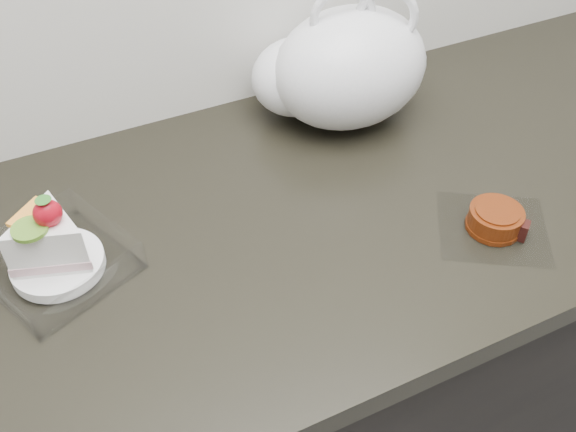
{
  "coord_description": "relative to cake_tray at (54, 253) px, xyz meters",
  "views": [
    {
      "loc": [
        -0.31,
        1.06,
        1.56
      ],
      "look_at": [
        -0.03,
        1.65,
        0.94
      ],
      "focal_mm": 40.0,
      "sensor_mm": 36.0,
      "label": 1
    }
  ],
  "objects": [
    {
      "name": "cake_tray",
      "position": [
        0.0,
        0.0,
        0.0
      ],
      "size": [
        0.22,
        0.22,
        0.13
      ],
      "rotation": [
        0.0,
        0.0,
        0.39
      ],
      "color": "white",
      "rests_on": "counter"
    },
    {
      "name": "mooncake_wrap",
      "position": [
        0.58,
        -0.19,
        -0.02
      ],
      "size": [
        0.21,
        0.21,
        0.04
      ],
      "rotation": [
        0.0,
        0.0,
        -0.39
      ],
      "color": "white",
      "rests_on": "counter"
    },
    {
      "name": "plastic_bag",
      "position": [
        0.51,
        0.15,
        0.06
      ],
      "size": [
        0.33,
        0.28,
        0.25
      ],
      "rotation": [
        0.0,
        0.0,
        -0.33
      ],
      "color": "white",
      "rests_on": "counter"
    },
    {
      "name": "counter",
      "position": [
        0.33,
        -0.03,
        -0.48
      ],
      "size": [
        2.04,
        0.64,
        0.9
      ],
      "color": "black",
      "rests_on": "ground"
    }
  ]
}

